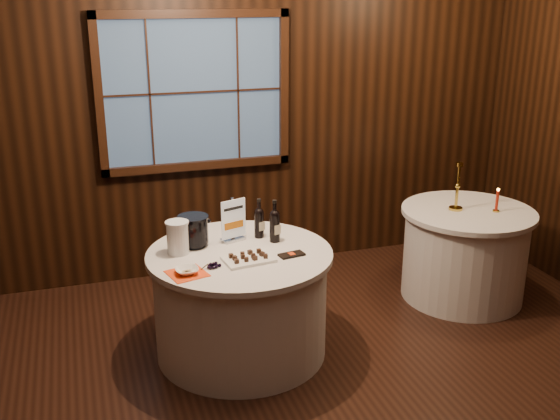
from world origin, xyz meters
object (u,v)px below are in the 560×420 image
object	(u,v)px
chocolate_box	(292,255)
brass_candlestick	(457,193)
chocolate_plate	(249,258)
cracker_bowl	(187,271)
side_table	(464,253)
port_bottle_left	(259,221)
sign_stand	(233,226)
grape_bunch	(214,266)
glass_pitcher	(178,237)
port_bottle_right	(275,224)
ice_bucket	(193,230)
red_candle	(497,202)
main_table	(241,302)

from	to	relation	value
chocolate_box	brass_candlestick	bearing A→B (deg)	8.58
chocolate_plate	cracker_bowl	bearing A→B (deg)	-168.60
side_table	cracker_bowl	size ratio (longest dim) A/B	7.42
port_bottle_left	cracker_bowl	xyz separation A→B (m)	(-0.61, -0.48, -0.10)
sign_stand	cracker_bowl	size ratio (longest dim) A/B	2.19
grape_bunch	glass_pitcher	distance (m)	0.38
port_bottle_right	ice_bucket	distance (m)	0.57
sign_stand	ice_bucket	xyz separation A→B (m)	(-0.29, -0.02, 0.01)
port_bottle_left	glass_pitcher	xyz separation A→B (m)	(-0.61, -0.13, -0.01)
brass_candlestick	port_bottle_right	bearing A→B (deg)	-172.08
port_bottle_right	grape_bunch	world-z (taller)	port_bottle_right
ice_bucket	glass_pitcher	distance (m)	0.16
chocolate_box	brass_candlestick	xyz separation A→B (m)	(1.58, 0.51, 0.14)
cracker_bowl	port_bottle_right	bearing A→B (deg)	27.72
side_table	grape_bunch	size ratio (longest dim) A/B	7.25
side_table	grape_bunch	bearing A→B (deg)	-166.94
sign_stand	cracker_bowl	distance (m)	0.63
sign_stand	port_bottle_left	world-z (taller)	sign_stand
side_table	sign_stand	world-z (taller)	sign_stand
chocolate_box	cracker_bowl	distance (m)	0.73
side_table	red_candle	world-z (taller)	red_candle
port_bottle_left	glass_pitcher	world-z (taller)	port_bottle_left
sign_stand	brass_candlestick	xyz separation A→B (m)	(1.89, 0.12, 0.03)
port_bottle_left	red_candle	distance (m)	1.98
red_candle	main_table	bearing A→B (deg)	-174.93
main_table	sign_stand	world-z (taller)	sign_stand
side_table	cracker_bowl	bearing A→B (deg)	-167.10
chocolate_box	ice_bucket	bearing A→B (deg)	138.75
chocolate_plate	chocolate_box	world-z (taller)	chocolate_plate
grape_bunch	cracker_bowl	xyz separation A→B (m)	(-0.18, -0.03, 0.00)
main_table	ice_bucket	xyz separation A→B (m)	(-0.28, 0.20, 0.50)
port_bottle_right	side_table	bearing A→B (deg)	-12.41
chocolate_plate	brass_candlestick	world-z (taller)	brass_candlestick
side_table	brass_candlestick	bearing A→B (deg)	159.12
chocolate_box	red_candle	world-z (taller)	red_candle
grape_bunch	side_table	bearing A→B (deg)	13.06
red_candle	chocolate_plate	bearing A→B (deg)	-170.58
ice_bucket	port_bottle_left	bearing A→B (deg)	3.39
port_bottle_right	ice_bucket	bearing A→B (deg)	152.73
red_candle	port_bottle_left	bearing A→B (deg)	179.01
glass_pitcher	grape_bunch	bearing A→B (deg)	-85.48
side_table	port_bottle_right	xyz separation A→B (m)	(-1.71, -0.19, 0.52)
main_table	chocolate_box	world-z (taller)	chocolate_box
main_table	port_bottle_left	size ratio (longest dim) A/B	4.40
port_bottle_left	port_bottle_right	world-z (taller)	port_bottle_right
side_table	main_table	bearing A→B (deg)	-171.47
side_table	ice_bucket	bearing A→B (deg)	-177.47
chocolate_plate	grape_bunch	bearing A→B (deg)	-168.23
port_bottle_right	red_candle	distance (m)	1.90
ice_bucket	grape_bunch	xyz separation A→B (m)	(0.05, -0.42, -0.10)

